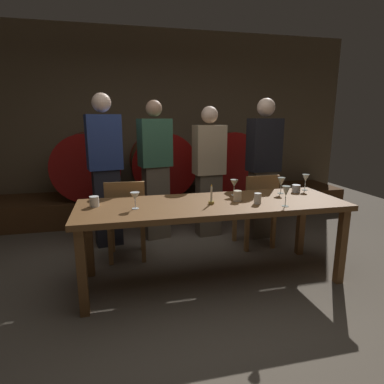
% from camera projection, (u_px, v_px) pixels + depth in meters
% --- Properties ---
extents(ground_plane, '(8.56, 8.56, 0.00)m').
position_uv_depth(ground_plane, '(200.00, 293.00, 2.82)').
color(ground_plane, brown).
extents(back_wall, '(6.59, 0.24, 2.87)m').
position_uv_depth(back_wall, '(156.00, 123.00, 5.33)').
color(back_wall, brown).
rests_on(back_wall, ground).
extents(barrel_shelf, '(5.93, 0.90, 0.36)m').
position_uv_depth(barrel_shelf, '(162.00, 204.00, 5.09)').
color(barrel_shelf, '#4C2D16').
rests_on(barrel_shelf, ground).
extents(wine_barrel_left, '(0.95, 0.77, 0.95)m').
position_uv_depth(wine_barrel_left, '(88.00, 165.00, 4.71)').
color(wine_barrel_left, brown).
rests_on(wine_barrel_left, barrel_shelf).
extents(wine_barrel_center, '(0.95, 0.77, 0.95)m').
position_uv_depth(wine_barrel_center, '(162.00, 163.00, 4.95)').
color(wine_barrel_center, brown).
rests_on(wine_barrel_center, barrel_shelf).
extents(wine_barrel_right, '(0.95, 0.77, 0.95)m').
position_uv_depth(wine_barrel_right, '(226.00, 161.00, 5.18)').
color(wine_barrel_right, '#513319').
rests_on(wine_barrel_right, barrel_shelf).
extents(dining_table, '(2.42, 0.79, 0.76)m').
position_uv_depth(dining_table, '(213.00, 210.00, 2.93)').
color(dining_table, brown).
rests_on(dining_table, ground).
extents(chair_left, '(0.42, 0.42, 0.88)m').
position_uv_depth(chair_left, '(126.00, 216.00, 3.39)').
color(chair_left, olive).
rests_on(chair_left, ground).
extents(chair_right, '(0.42, 0.42, 0.88)m').
position_uv_depth(chair_right, '(257.00, 207.00, 3.74)').
color(chair_right, olive).
rests_on(chair_right, ground).
extents(guest_far_left, '(0.42, 0.31, 1.78)m').
position_uv_depth(guest_far_left, '(105.00, 170.00, 3.73)').
color(guest_far_left, black).
rests_on(guest_far_left, ground).
extents(guest_center_left, '(0.42, 0.32, 1.72)m').
position_uv_depth(guest_center_left, '(155.00, 170.00, 3.97)').
color(guest_center_left, brown).
rests_on(guest_center_left, ground).
extents(guest_center_right, '(0.40, 0.27, 1.65)m').
position_uv_depth(guest_center_right, '(209.00, 171.00, 4.08)').
color(guest_center_right, brown).
rests_on(guest_center_right, ground).
extents(guest_far_right, '(0.40, 0.27, 1.74)m').
position_uv_depth(guest_far_right, '(263.00, 168.00, 4.00)').
color(guest_far_right, brown).
rests_on(guest_far_right, ground).
extents(candle_center, '(0.05, 0.05, 0.19)m').
position_uv_depth(candle_center, '(211.00, 199.00, 2.84)').
color(candle_center, olive).
rests_on(candle_center, dining_table).
extents(wine_glass_far_left, '(0.08, 0.08, 0.14)m').
position_uv_depth(wine_glass_far_left, '(135.00, 197.00, 2.68)').
color(wine_glass_far_left, white).
rests_on(wine_glass_far_left, dining_table).
extents(wine_glass_left, '(0.08, 0.08, 0.16)m').
position_uv_depth(wine_glass_left, '(234.00, 184.00, 3.16)').
color(wine_glass_left, silver).
rests_on(wine_glass_left, dining_table).
extents(wine_glass_center, '(0.07, 0.07, 0.18)m').
position_uv_depth(wine_glass_center, '(286.00, 192.00, 2.75)').
color(wine_glass_center, silver).
rests_on(wine_glass_center, dining_table).
extents(wine_glass_right, '(0.08, 0.08, 0.16)m').
position_uv_depth(wine_glass_right, '(281.00, 182.00, 3.23)').
color(wine_glass_right, silver).
rests_on(wine_glass_right, dining_table).
extents(wine_glass_far_right, '(0.08, 0.08, 0.17)m').
position_uv_depth(wine_glass_far_right, '(306.00, 178.00, 3.38)').
color(wine_glass_far_right, silver).
rests_on(wine_glass_far_right, dining_table).
extents(cup_far_left, '(0.08, 0.08, 0.09)m').
position_uv_depth(cup_far_left, '(94.00, 201.00, 2.77)').
color(cup_far_left, white).
rests_on(cup_far_left, dining_table).
extents(cup_center_left, '(0.08, 0.08, 0.10)m').
position_uv_depth(cup_center_left, '(237.00, 196.00, 2.95)').
color(cup_center_left, beige).
rests_on(cup_center_left, dining_table).
extents(cup_center_right, '(0.06, 0.06, 0.10)m').
position_uv_depth(cup_center_right, '(258.00, 198.00, 2.86)').
color(cup_center_right, white).
rests_on(cup_center_right, dining_table).
extents(cup_far_right, '(0.08, 0.08, 0.08)m').
position_uv_depth(cup_far_right, '(296.00, 189.00, 3.30)').
color(cup_far_right, silver).
rests_on(cup_far_right, dining_table).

